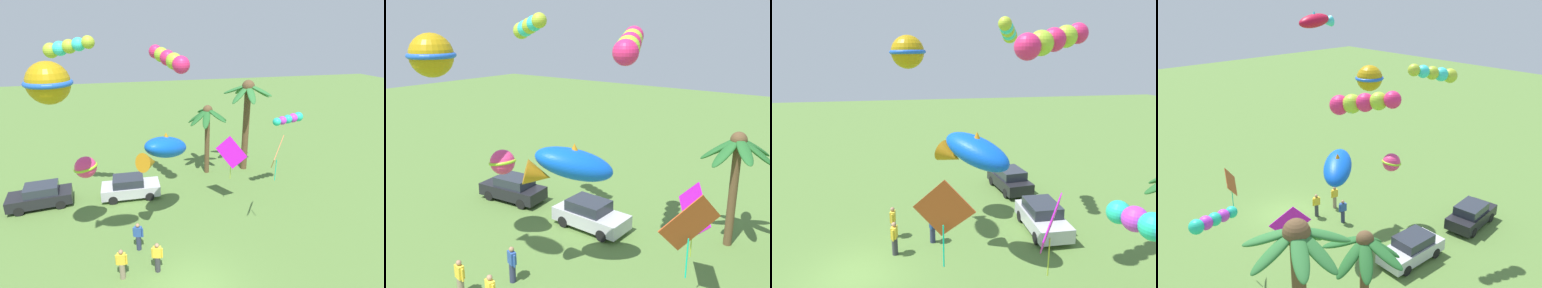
{
  "view_description": "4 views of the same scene",
  "coord_description": "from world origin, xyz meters",
  "views": [
    {
      "loc": [
        -2.54,
        -10.17,
        10.89
      ],
      "look_at": [
        0.97,
        4.48,
        5.3
      ],
      "focal_mm": 28.84,
      "sensor_mm": 36.0,
      "label": 1
    },
    {
      "loc": [
        8.47,
        -6.29,
        9.91
      ],
      "look_at": [
        0.27,
        4.64,
        5.99
      ],
      "focal_mm": 37.48,
      "sensor_mm": 36.0,
      "label": 2
    },
    {
      "loc": [
        13.28,
        2.01,
        8.79
      ],
      "look_at": [
        -1.26,
        4.82,
        5.07
      ],
      "focal_mm": 32.95,
      "sensor_mm": 36.0,
      "label": 3
    },
    {
      "loc": [
        14.2,
        22.16,
        14.59
      ],
      "look_at": [
        -0.79,
        5.64,
        6.37
      ],
      "focal_mm": 40.63,
      "sensor_mm": 36.0,
      "label": 4
    }
  ],
  "objects": [
    {
      "name": "kite_ball_2",
      "position": [
        -5.15,
        2.69,
        8.97
      ],
      "size": [
        2.49,
        2.49,
        1.66
      ],
      "color": "#B98D0F"
    },
    {
      "name": "kite_diamond_1",
      "position": [
        5.12,
        3.04,
        5.0
      ],
      "size": [
        1.13,
        1.47,
        2.52
      ],
      "color": "#B4461E"
    },
    {
      "name": "spectator_1",
      "position": [
        -2.15,
        3.45,
        0.81
      ],
      "size": [
        0.53,
        0.34,
        1.59
      ],
      "color": "#2D3351",
      "rests_on": "ground"
    },
    {
      "name": "kite_diamond_7",
      "position": [
        3.97,
        6.56,
        3.69
      ],
      "size": [
        1.68,
        1.26,
        2.84
      ],
      "color": "#CC15CF"
    },
    {
      "name": "kite_tube_3",
      "position": [
        -5.01,
        7.86,
        10.04
      ],
      "size": [
        2.76,
        1.66,
        1.18
      ],
      "color": "#B0C731"
    },
    {
      "name": "palm_tree_1",
      "position": [
        3.91,
        11.71,
        4.25
      ],
      "size": [
        3.29,
        3.52,
        5.56
      ],
      "color": "brown",
      "rests_on": "ground"
    },
    {
      "name": "parked_car_0",
      "position": [
        -2.29,
        9.12,
        0.75
      ],
      "size": [
        3.93,
        1.81,
        1.51
      ],
      "color": "#BCBCC1",
      "rests_on": "ground"
    },
    {
      "name": "kite_fish_4",
      "position": [
        -0.44,
        5.03,
        4.94
      ],
      "size": [
        3.55,
        3.38,
        1.95
      ],
      "color": "blue"
    },
    {
      "name": "spectator_0",
      "position": [
        -3.04,
        1.58,
        0.81
      ],
      "size": [
        0.54,
        0.29,
        1.59
      ],
      "color": "gray",
      "rests_on": "ground"
    },
    {
      "name": "parked_car_1",
      "position": [
        -8.03,
        9.24,
        0.75
      ],
      "size": [
        4.06,
        2.11,
        1.51
      ],
      "color": "black",
      "rests_on": "ground"
    },
    {
      "name": "kite_tube_0",
      "position": [
        0.42,
        7.8,
        9.34
      ],
      "size": [
        1.97,
        3.39,
        1.45
      ],
      "color": "#EE266B"
    },
    {
      "name": "kite_ball_5",
      "position": [
        -4.53,
        5.37,
        4.15
      ],
      "size": [
        1.48,
        1.48,
        1.13
      ],
      "color": "#F0387A"
    }
  ]
}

